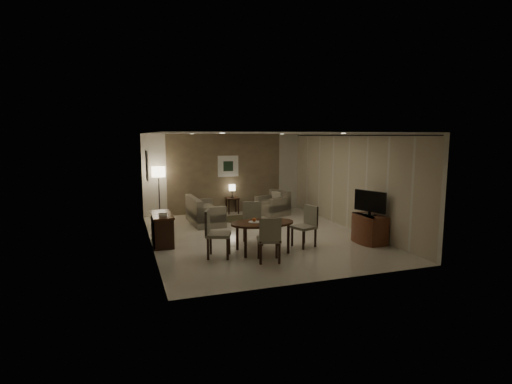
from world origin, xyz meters
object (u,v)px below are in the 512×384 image
object	(u,v)px
chair_far	(253,224)
chair_right	(304,227)
console_desk	(162,229)
chair_near	(269,239)
side_table	(232,205)
sofa	(205,210)
tv_cabinet	(370,229)
dining_table	(262,237)
armchair	(273,203)
chair_left	(219,234)
floor_lamp	(159,193)

from	to	relation	value
chair_far	chair_right	world-z (taller)	chair_far
console_desk	chair_near	bearing A→B (deg)	-46.59
chair_near	chair_right	distance (m)	1.44
chair_near	side_table	size ratio (longest dim) A/B	1.82
sofa	chair_near	bearing A→B (deg)	-174.98
tv_cabinet	dining_table	world-z (taller)	tv_cabinet
console_desk	armchair	distance (m)	4.62
tv_cabinet	dining_table	size ratio (longest dim) A/B	0.61
tv_cabinet	sofa	size ratio (longest dim) A/B	0.53
tv_cabinet	chair_right	size ratio (longest dim) A/B	0.92
chair_near	chair_left	xyz separation A→B (m)	(-0.93, 0.63, 0.04)
chair_left	chair_right	world-z (taller)	chair_left
chair_far	floor_lamp	distance (m)	4.28
armchair	tv_cabinet	bearing A→B (deg)	-7.75
chair_near	sofa	world-z (taller)	chair_near
tv_cabinet	side_table	xyz separation A→B (m)	(-2.22, 4.74, -0.08)
console_desk	chair_right	size ratio (longest dim) A/B	1.23
sofa	armchair	size ratio (longest dim) A/B	1.90
chair_far	sofa	world-z (taller)	chair_far
chair_right	armchair	xyz separation A→B (m)	(0.68, 3.83, -0.09)
floor_lamp	chair_far	bearing A→B (deg)	-63.86
chair_near	floor_lamp	size ratio (longest dim) A/B	0.58
chair_near	chair_far	xyz separation A→B (m)	(0.12, 1.43, 0.02)
chair_near	floor_lamp	world-z (taller)	floor_lamp
chair_near	chair_right	bearing A→B (deg)	-132.98
armchair	side_table	xyz separation A→B (m)	(-1.20, 0.71, -0.13)
dining_table	floor_lamp	xyz separation A→B (m)	(-1.87, 4.55, 0.49)
chair_right	floor_lamp	size ratio (longest dim) A/B	0.59
side_table	floor_lamp	distance (m)	2.50
side_table	floor_lamp	world-z (taller)	floor_lamp
chair_left	armchair	xyz separation A→B (m)	(2.80, 4.00, -0.12)
sofa	side_table	xyz separation A→B (m)	(1.20, 1.26, -0.13)
console_desk	armchair	bearing A→B (deg)	33.18
chair_right	sofa	xyz separation A→B (m)	(-1.72, 3.28, -0.09)
console_desk	sofa	size ratio (longest dim) A/B	0.70
chair_right	sofa	size ratio (longest dim) A/B	0.57
floor_lamp	chair_near	bearing A→B (deg)	-71.51
chair_right	sofa	world-z (taller)	chair_right
dining_table	floor_lamp	world-z (taller)	floor_lamp
armchair	chair_right	bearing A→B (deg)	-32.08
chair_near	armchair	size ratio (longest dim) A/B	1.08
console_desk	dining_table	size ratio (longest dim) A/B	0.82
chair_near	armchair	world-z (taller)	chair_near
console_desk	dining_table	distance (m)	2.52
side_table	armchair	bearing A→B (deg)	-30.82
chair_near	sofa	xyz separation A→B (m)	(-0.53, 4.09, -0.08)
dining_table	chair_near	bearing A→B (deg)	-98.99
chair_right	chair_near	bearing A→B (deg)	-73.72
chair_far	chair_right	xyz separation A→B (m)	(1.07, -0.63, -0.02)
console_desk	armchair	xyz separation A→B (m)	(3.86, 2.53, 0.02)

